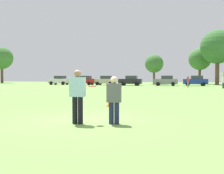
{
  "coord_description": "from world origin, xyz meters",
  "views": [
    {
      "loc": [
        2.98,
        -8.56,
        1.53
      ],
      "look_at": [
        0.49,
        1.96,
        1.12
      ],
      "focal_mm": 41.43,
      "sensor_mm": 36.0,
      "label": 1
    }
  ],
  "objects_px": {
    "player_thrower": "(78,93)",
    "bystander_sideline_watcher": "(188,81)",
    "parked_car_mid_left": "(85,80)",
    "parked_car_near_right": "(166,81)",
    "parked_car_near_left": "(59,80)",
    "traffic_cone": "(110,102)",
    "frisbee": "(92,86)",
    "player_defender": "(114,98)",
    "parked_car_far_right": "(196,81)",
    "parked_car_mid_right": "(131,81)",
    "bystander_far_jogger": "(223,82)",
    "parked_car_center": "(105,80)"
  },
  "relations": [
    {
      "from": "parked_car_near_left",
      "to": "parked_car_far_right",
      "type": "distance_m",
      "value": 26.55
    },
    {
      "from": "traffic_cone",
      "to": "parked_car_far_right",
      "type": "height_order",
      "value": "parked_car_far_right"
    },
    {
      "from": "parked_car_mid_right",
      "to": "parked_car_near_right",
      "type": "bearing_deg",
      "value": 2.35
    },
    {
      "from": "frisbee",
      "to": "parked_car_mid_left",
      "type": "xyz_separation_m",
      "value": [
        -14.49,
        40.4,
        -0.3
      ]
    },
    {
      "from": "frisbee",
      "to": "bystander_sideline_watcher",
      "type": "height_order",
      "value": "bystander_sideline_watcher"
    },
    {
      "from": "parked_car_mid_right",
      "to": "traffic_cone",
      "type": "bearing_deg",
      "value": -82.61
    },
    {
      "from": "parked_car_mid_left",
      "to": "bystander_sideline_watcher",
      "type": "bearing_deg",
      "value": -23.16
    },
    {
      "from": "frisbee",
      "to": "parked_car_mid_right",
      "type": "relative_size",
      "value": 0.06
    },
    {
      "from": "parked_car_far_right",
      "to": "parked_car_mid_right",
      "type": "bearing_deg",
      "value": -174.88
    },
    {
      "from": "parked_car_far_right",
      "to": "bystander_far_jogger",
      "type": "relative_size",
      "value": 2.76
    },
    {
      "from": "parked_car_far_right",
      "to": "bystander_far_jogger",
      "type": "distance_m",
      "value": 10.36
    },
    {
      "from": "player_defender",
      "to": "parked_car_mid_right",
      "type": "relative_size",
      "value": 0.37
    },
    {
      "from": "traffic_cone",
      "to": "parked_car_near_left",
      "type": "bearing_deg",
      "value": 118.53
    },
    {
      "from": "parked_car_center",
      "to": "traffic_cone",
      "type": "bearing_deg",
      "value": -74.81
    },
    {
      "from": "parked_car_near_left",
      "to": "traffic_cone",
      "type": "bearing_deg",
      "value": -61.47
    },
    {
      "from": "parked_car_center",
      "to": "parked_car_mid_right",
      "type": "bearing_deg",
      "value": -19.55
    },
    {
      "from": "frisbee",
      "to": "parked_car_near_right",
      "type": "relative_size",
      "value": 0.06
    },
    {
      "from": "frisbee",
      "to": "parked_car_near_left",
      "type": "height_order",
      "value": "parked_car_near_left"
    },
    {
      "from": "parked_car_near_left",
      "to": "parked_car_mid_left",
      "type": "distance_m",
      "value": 5.59
    },
    {
      "from": "player_defender",
      "to": "parked_car_near_right",
      "type": "xyz_separation_m",
      "value": [
        0.62,
        39.16,
        0.06
      ]
    },
    {
      "from": "player_thrower",
      "to": "player_defender",
      "type": "relative_size",
      "value": 1.14
    },
    {
      "from": "bystander_sideline_watcher",
      "to": "bystander_far_jogger",
      "type": "distance_m",
      "value": 5.06
    },
    {
      "from": "player_thrower",
      "to": "parked_car_far_right",
      "type": "xyz_separation_m",
      "value": [
        6.92,
        40.17,
        -0.08
      ]
    },
    {
      "from": "traffic_cone",
      "to": "parked_car_mid_left",
      "type": "height_order",
      "value": "parked_car_mid_left"
    },
    {
      "from": "player_defender",
      "to": "parked_car_far_right",
      "type": "relative_size",
      "value": 0.37
    },
    {
      "from": "player_thrower",
      "to": "traffic_cone",
      "type": "relative_size",
      "value": 3.69
    },
    {
      "from": "parked_car_mid_left",
      "to": "parked_car_near_right",
      "type": "height_order",
      "value": "same"
    },
    {
      "from": "player_thrower",
      "to": "bystander_far_jogger",
      "type": "xyz_separation_m",
      "value": [
        9.79,
        30.21,
        -0.14
      ]
    },
    {
      "from": "bystander_sideline_watcher",
      "to": "parked_car_center",
      "type": "bearing_deg",
      "value": 150.15
    },
    {
      "from": "player_thrower",
      "to": "frisbee",
      "type": "bearing_deg",
      "value": 22.04
    },
    {
      "from": "frisbee",
      "to": "player_defender",
      "type": "bearing_deg",
      "value": 4.97
    },
    {
      "from": "frisbee",
      "to": "bystander_far_jogger",
      "type": "height_order",
      "value": "bystander_far_jogger"
    },
    {
      "from": "parked_car_near_left",
      "to": "bystander_sideline_watcher",
      "type": "xyz_separation_m",
      "value": [
        24.82,
        -8.59,
        0.05
      ]
    },
    {
      "from": "parked_car_mid_right",
      "to": "parked_car_far_right",
      "type": "height_order",
      "value": "same"
    },
    {
      "from": "parked_car_mid_right",
      "to": "parked_car_far_right",
      "type": "bearing_deg",
      "value": 5.12
    },
    {
      "from": "frisbee",
      "to": "parked_car_near_left",
      "type": "relative_size",
      "value": 0.06
    },
    {
      "from": "traffic_cone",
      "to": "parked_car_mid_right",
      "type": "relative_size",
      "value": 0.11
    },
    {
      "from": "player_defender",
      "to": "parked_car_near_left",
      "type": "distance_m",
      "value": 45.69
    },
    {
      "from": "parked_car_center",
      "to": "parked_car_far_right",
      "type": "xyz_separation_m",
      "value": [
        16.84,
        -0.86,
        0.0
      ]
    },
    {
      "from": "player_thrower",
      "to": "frisbee",
      "type": "relative_size",
      "value": 6.54
    },
    {
      "from": "player_thrower",
      "to": "parked_car_near_right",
      "type": "bearing_deg",
      "value": 87.41
    },
    {
      "from": "player_thrower",
      "to": "bystander_sideline_watcher",
      "type": "distance_m",
      "value": 32.76
    },
    {
      "from": "player_thrower",
      "to": "parked_car_near_left",
      "type": "bearing_deg",
      "value": 115.61
    },
    {
      "from": "traffic_cone",
      "to": "bystander_sideline_watcher",
      "type": "distance_m",
      "value": 27.65
    },
    {
      "from": "parked_car_near_left",
      "to": "parked_car_mid_right",
      "type": "bearing_deg",
      "value": -6.83
    },
    {
      "from": "player_defender",
      "to": "bystander_sideline_watcher",
      "type": "bearing_deg",
      "value": 82.85
    },
    {
      "from": "parked_car_near_right",
      "to": "bystander_sideline_watcher",
      "type": "bearing_deg",
      "value": -64.19
    },
    {
      "from": "player_thrower",
      "to": "player_defender",
      "type": "distance_m",
      "value": 1.2
    },
    {
      "from": "traffic_cone",
      "to": "parked_car_mid_right",
      "type": "height_order",
      "value": "parked_car_mid_right"
    },
    {
      "from": "frisbee",
      "to": "bystander_sideline_watcher",
      "type": "relative_size",
      "value": 0.16
    }
  ]
}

